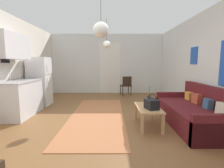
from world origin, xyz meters
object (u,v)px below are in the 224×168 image
Objects in this scene: refrigerator at (40,82)px; accent_chair at (126,85)px; bamboo_vase at (149,100)px; pendant_lamp_far at (107,44)px; pendant_lamp_near at (101,30)px; couch at (194,113)px; coffee_table at (148,110)px; handbag at (152,104)px.

refrigerator is 3.34m from accent_chair.
bamboo_vase is 0.51× the size of accent_chair.
pendant_lamp_near is at bearing -91.21° from pendant_lamp_far.
refrigerator reaches higher than couch.
coffee_table is 0.23m from handbag.
couch reaches higher than handbag.
handbag is at bearing -165.55° from couch.
pendant_lamp_near is (-2.04, -0.47, 1.69)m from couch.
handbag is 0.21× the size of refrigerator.
bamboo_vase is at bearing -26.90° from refrigerator.
accent_chair is (-0.18, 3.40, 0.09)m from coffee_table.
bamboo_vase is 2.18m from pendant_lamp_far.
refrigerator is at bearing 172.94° from pendant_lamp_far.
coffee_table is 2.84× the size of handbag.
handbag is 0.38× the size of pendant_lamp_near.
pendant_lamp_near reaches higher than refrigerator.
handbag is at bearing -32.41° from refrigerator.
couch is 1.03m from bamboo_vase.
accent_chair is 0.97× the size of pendant_lamp_far.
coffee_table is 1.12× the size of accent_chair.
pendant_lamp_near and pendant_lamp_far have the same top height.
bamboo_vase is (0.07, 0.23, 0.16)m from coffee_table.
pendant_lamp_far is at bearing 88.79° from pendant_lamp_near.
refrigerator is (-3.15, 2.00, 0.24)m from handbag.
couch is 2.69m from pendant_lamp_near.
pendant_lamp_far reaches higher than coffee_table.
refrigerator is (-3.18, 1.61, 0.24)m from bamboo_vase.
refrigerator is at bearing 149.44° from coffee_table.
coffee_table is at bearing -174.32° from couch.
pendant_lamp_near is (-0.98, -0.36, 1.59)m from coffee_table.
accent_chair is (-0.25, 3.17, -0.07)m from bamboo_vase.
bamboo_vase is at bearing 29.50° from pendant_lamp_near.
handbag is (0.03, -0.16, 0.17)m from coffee_table.
couch reaches higher than bamboo_vase.
pendant_lamp_far is (-0.94, 1.57, 1.55)m from coffee_table.
couch reaches higher than accent_chair.
pendant_lamp_far reaches higher than handbag.
handbag is 3.74m from refrigerator.
couch is 5.09× the size of bamboo_vase.
refrigerator is 1.89× the size of accent_chair.
bamboo_vase is at bearing -53.28° from pendant_lamp_far.
accent_chair is 4.13m from pendant_lamp_near.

